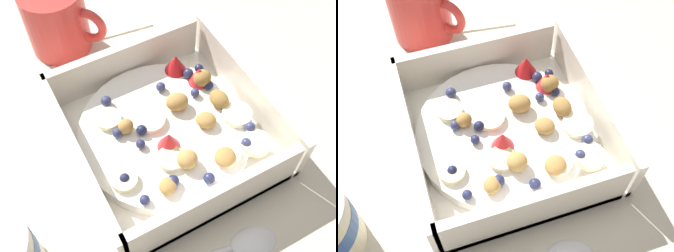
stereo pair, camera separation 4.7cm
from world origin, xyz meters
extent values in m
plane|color=beige|center=(0.00, 0.00, 0.00)|extent=(2.40, 2.40, 0.00)
cube|color=white|center=(-0.01, 0.00, 0.01)|extent=(0.22, 0.22, 0.01)
cube|color=white|center=(-0.01, -0.11, 0.03)|extent=(0.22, 0.01, 0.06)
cube|color=white|center=(-0.01, 0.10, 0.03)|extent=(0.22, 0.01, 0.06)
cube|color=white|center=(-0.11, 0.00, 0.03)|extent=(0.01, 0.20, 0.06)
cube|color=white|center=(0.10, 0.00, 0.03)|extent=(0.01, 0.20, 0.06)
cylinder|color=white|center=(-0.01, 0.00, 0.02)|extent=(0.19, 0.19, 0.02)
cylinder|color=#F4EAB7|center=(-0.07, -0.08, 0.03)|extent=(0.05, 0.05, 0.01)
cylinder|color=beige|center=(0.03, 0.05, 0.03)|extent=(0.03, 0.03, 0.01)
cylinder|color=#F7EFC6|center=(-0.07, -0.04, 0.03)|extent=(0.04, 0.04, 0.01)
cylinder|color=beige|center=(-0.05, 0.01, 0.03)|extent=(0.04, 0.04, 0.01)
cylinder|color=#F7EFC6|center=(-0.03, -0.08, 0.03)|extent=(0.05, 0.05, 0.01)
cylinder|color=beige|center=(-0.04, 0.07, 0.03)|extent=(0.04, 0.04, 0.01)
cylinder|color=#F4EAB7|center=(0.01, 0.01, 0.03)|extent=(0.04, 0.04, 0.01)
cone|color=red|center=(-0.03, 0.01, 0.04)|extent=(0.03, 0.03, 0.02)
cone|color=red|center=(0.06, -0.05, 0.04)|extent=(0.04, 0.04, 0.02)
cone|color=red|center=(0.03, -0.07, 0.04)|extent=(0.03, 0.03, 0.02)
sphere|color=navy|center=(0.01, 0.05, 0.03)|extent=(0.01, 0.01, 0.01)
sphere|color=navy|center=(-0.07, -0.07, 0.03)|extent=(0.01, 0.01, 0.01)
sphere|color=#23284C|center=(0.05, -0.06, 0.03)|extent=(0.01, 0.01, 0.01)
sphere|color=#23284C|center=(-0.07, 0.02, 0.03)|extent=(0.01, 0.01, 0.01)
sphere|color=#191E3D|center=(0.00, 0.02, 0.03)|extent=(0.01, 0.01, 0.01)
sphere|color=#23284C|center=(-0.08, -0.01, 0.03)|extent=(0.01, 0.01, 0.01)
sphere|color=#23284C|center=(-0.07, 0.06, 0.03)|extent=(0.01, 0.01, 0.01)
sphere|color=#191E3D|center=(0.02, -0.07, 0.03)|extent=(0.01, 0.01, 0.01)
sphere|color=#191E3D|center=(0.05, -0.08, 0.03)|extent=(0.01, 0.01, 0.01)
sphere|color=navy|center=(-0.05, -0.08, 0.03)|extent=(0.01, 0.01, 0.01)
sphere|color=navy|center=(0.05, 0.04, 0.03)|extent=(0.01, 0.01, 0.01)
sphere|color=navy|center=(0.02, -0.05, 0.03)|extent=(0.01, 0.01, 0.01)
sphere|color=navy|center=(0.04, -0.02, 0.03)|extent=(0.01, 0.01, 0.01)
sphere|color=#23284C|center=(-0.01, 0.03, 0.03)|extent=(0.01, 0.01, 0.01)
sphere|color=#191E3D|center=(-0.04, 0.07, 0.03)|extent=(0.01, 0.01, 0.01)
ellipsoid|color=tan|center=(-0.06, 0.00, 0.04)|extent=(0.03, 0.03, 0.02)
ellipsoid|color=#AD7F42|center=(-0.02, -0.04, 0.03)|extent=(0.03, 0.03, 0.01)
ellipsoid|color=#AD7F42|center=(0.01, -0.03, 0.04)|extent=(0.03, 0.03, 0.02)
ellipsoid|color=#AD7F42|center=(0.01, 0.04, 0.04)|extent=(0.02, 0.02, 0.02)
ellipsoid|color=olive|center=(0.03, -0.07, 0.04)|extent=(0.02, 0.02, 0.02)
ellipsoid|color=#AD7F42|center=(-0.07, -0.04, 0.03)|extent=(0.03, 0.03, 0.01)
ellipsoid|color=#AD7F42|center=(-0.07, 0.03, 0.03)|extent=(0.03, 0.03, 0.01)
ellipsoid|color=olive|center=(-0.01, -0.07, 0.04)|extent=(0.03, 0.02, 0.02)
cylinder|color=red|center=(0.20, 0.05, 0.04)|extent=(0.08, 0.08, 0.09)
torus|color=red|center=(0.16, 0.02, 0.05)|extent=(0.04, 0.04, 0.05)
cube|color=silver|center=(0.24, -0.02, 0.00)|extent=(0.13, 0.13, 0.01)
camera|label=1|loc=(-0.24, 0.12, 0.42)|focal=45.26mm
camera|label=2|loc=(-0.25, 0.08, 0.42)|focal=45.26mm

